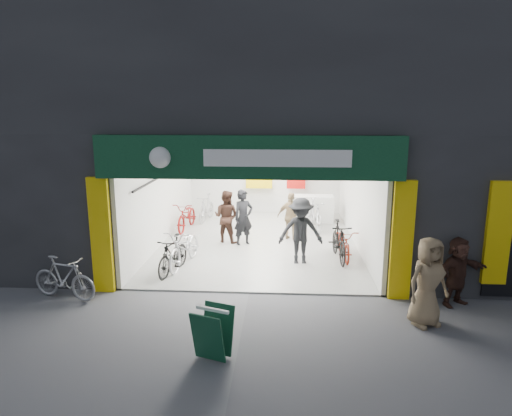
# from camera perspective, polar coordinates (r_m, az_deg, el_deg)

# --- Properties ---
(ground) EXTENTS (60.00, 60.00, 0.00)m
(ground) POSITION_cam_1_polar(r_m,az_deg,el_deg) (10.33, -0.89, -10.65)
(ground) COLOR #56565B
(ground) RESTS_ON ground
(building) EXTENTS (17.00, 10.27, 8.00)m
(building) POSITION_cam_1_polar(r_m,az_deg,el_deg) (14.46, 4.32, 13.45)
(building) COLOR #232326
(building) RESTS_ON ground
(bike_left_front) EXTENTS (0.97, 2.04, 1.03)m
(bike_left_front) POSITION_cam_1_polar(r_m,az_deg,el_deg) (12.01, -8.90, -4.84)
(bike_left_front) COLOR silver
(bike_left_front) RESTS_ON ground
(bike_left_midfront) EXTENTS (0.77, 1.66, 0.96)m
(bike_left_midfront) POSITION_cam_1_polar(r_m,az_deg,el_deg) (11.53, -10.36, -5.81)
(bike_left_midfront) COLOR black
(bike_left_midfront) RESTS_ON ground
(bike_left_midback) EXTENTS (0.79, 1.90, 0.97)m
(bike_left_midback) POSITION_cam_1_polar(r_m,az_deg,el_deg) (15.51, -8.62, -0.98)
(bike_left_midback) COLOR maroon
(bike_left_midback) RESTS_ON ground
(bike_left_back) EXTENTS (0.70, 1.69, 0.99)m
(bike_left_back) POSITION_cam_1_polar(r_m,az_deg,el_deg) (16.60, -6.21, -0.01)
(bike_left_back) COLOR #A3A3A7
(bike_left_back) RESTS_ON ground
(bike_right_front) EXTENTS (0.62, 1.82, 1.08)m
(bike_right_front) POSITION_cam_1_polar(r_m,az_deg,el_deg) (12.49, 10.31, -4.11)
(bike_right_front) COLOR black
(bike_right_front) RESTS_ON ground
(bike_right_mid) EXTENTS (0.64, 1.66, 0.86)m
(bike_right_mid) POSITION_cam_1_polar(r_m,az_deg,el_deg) (12.71, 10.96, -4.34)
(bike_right_mid) COLOR maroon
(bike_right_mid) RESTS_ON ground
(bike_right_back) EXTENTS (0.81, 1.80, 1.05)m
(bike_right_back) POSITION_cam_1_polar(r_m,az_deg,el_deg) (15.50, 7.36, -0.82)
(bike_right_back) COLOR #ACACB1
(bike_right_back) RESTS_ON ground
(parked_bike) EXTENTS (1.66, 0.87, 0.96)m
(parked_bike) POSITION_cam_1_polar(r_m,az_deg,el_deg) (10.71, -22.87, -8.05)
(parked_bike) COLOR #A8A8AD
(parked_bike) RESTS_ON ground
(customer_a) EXTENTS (0.74, 0.68, 1.70)m
(customer_a) POSITION_cam_1_polar(r_m,az_deg,el_deg) (13.54, -1.59, -1.25)
(customer_a) COLOR black
(customer_a) RESTS_ON ground
(customer_b) EXTENTS (0.94, 0.83, 1.62)m
(customer_b) POSITION_cam_1_polar(r_m,az_deg,el_deg) (13.85, -3.74, -1.11)
(customer_b) COLOR #372119
(customer_b) RESTS_ON ground
(customer_c) EXTENTS (1.19, 0.73, 1.78)m
(customer_c) POSITION_cam_1_polar(r_m,az_deg,el_deg) (11.96, 5.60, -2.94)
(customer_c) COLOR black
(customer_c) RESTS_ON ground
(customer_d) EXTENTS (0.95, 0.58, 1.51)m
(customer_d) POSITION_cam_1_polar(r_m,az_deg,el_deg) (14.13, 4.43, -1.09)
(customer_d) COLOR #8A7150
(customer_d) RESTS_ON ground
(pedestrian_near) EXTENTS (0.99, 0.85, 1.72)m
(pedestrian_near) POSITION_cam_1_polar(r_m,az_deg,el_deg) (9.22, 20.68, -8.63)
(pedestrian_near) COLOR #81694B
(pedestrian_near) RESTS_ON ground
(pedestrian_far) EXTENTS (1.39, 1.07, 1.47)m
(pedestrian_far) POSITION_cam_1_polar(r_m,az_deg,el_deg) (10.40, 23.87, -7.26)
(pedestrian_far) COLOR #382119
(pedestrian_far) RESTS_ON ground
(sandwich_board) EXTENTS (0.71, 0.72, 0.86)m
(sandwich_board) POSITION_cam_1_polar(r_m,az_deg,el_deg) (7.74, -5.41, -15.16)
(sandwich_board) COLOR #0F3C26
(sandwich_board) RESTS_ON ground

